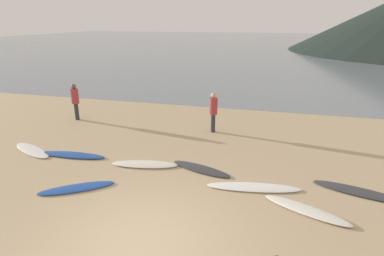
{
  "coord_description": "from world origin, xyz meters",
  "views": [
    {
      "loc": [
        2.38,
        -4.78,
        4.42
      ],
      "look_at": [
        -0.4,
        5.74,
        0.6
      ],
      "focal_mm": 29.03,
      "sensor_mm": 36.0,
      "label": 1
    }
  ],
  "objects_px": {
    "surfboard_2": "(72,155)",
    "person_1": "(213,109)",
    "surfboard_4": "(145,164)",
    "surfboard_1": "(32,150)",
    "surfboard_3": "(77,188)",
    "surfboard_8": "(359,192)",
    "surfboard_6": "(254,187)",
    "surfboard_7": "(306,210)",
    "surfboard_5": "(201,169)",
    "person_0": "(75,99)"
  },
  "relations": [
    {
      "from": "surfboard_5",
      "to": "surfboard_7",
      "type": "bearing_deg",
      "value": -8.81
    },
    {
      "from": "surfboard_7",
      "to": "surfboard_3",
      "type": "bearing_deg",
      "value": -152.42
    },
    {
      "from": "surfboard_3",
      "to": "surfboard_8",
      "type": "height_order",
      "value": "surfboard_8"
    },
    {
      "from": "surfboard_4",
      "to": "surfboard_7",
      "type": "xyz_separation_m",
      "value": [
        4.8,
        -1.35,
        0.01
      ]
    },
    {
      "from": "surfboard_4",
      "to": "person_1",
      "type": "bearing_deg",
      "value": 57.41
    },
    {
      "from": "surfboard_4",
      "to": "surfboard_8",
      "type": "xyz_separation_m",
      "value": [
        6.24,
        -0.07,
        -0.01
      ]
    },
    {
      "from": "surfboard_4",
      "to": "person_0",
      "type": "relative_size",
      "value": 1.26
    },
    {
      "from": "surfboard_8",
      "to": "person_0",
      "type": "height_order",
      "value": "person_0"
    },
    {
      "from": "surfboard_4",
      "to": "surfboard_5",
      "type": "xyz_separation_m",
      "value": [
        1.81,
        0.16,
        -0.01
      ]
    },
    {
      "from": "surfboard_4",
      "to": "surfboard_7",
      "type": "bearing_deg",
      "value": -26.04
    },
    {
      "from": "surfboard_2",
      "to": "surfboard_6",
      "type": "height_order",
      "value": "surfboard_2"
    },
    {
      "from": "surfboard_1",
      "to": "surfboard_4",
      "type": "relative_size",
      "value": 0.99
    },
    {
      "from": "surfboard_1",
      "to": "surfboard_2",
      "type": "height_order",
      "value": "surfboard_2"
    },
    {
      "from": "surfboard_1",
      "to": "surfboard_2",
      "type": "distance_m",
      "value": 1.64
    },
    {
      "from": "surfboard_1",
      "to": "person_0",
      "type": "height_order",
      "value": "person_0"
    },
    {
      "from": "surfboard_4",
      "to": "surfboard_8",
      "type": "distance_m",
      "value": 6.24
    },
    {
      "from": "surfboard_7",
      "to": "surfboard_5",
      "type": "bearing_deg",
      "value": 176.17
    },
    {
      "from": "surfboard_6",
      "to": "person_1",
      "type": "height_order",
      "value": "person_1"
    },
    {
      "from": "surfboard_3",
      "to": "surfboard_4",
      "type": "bearing_deg",
      "value": 23.19
    },
    {
      "from": "surfboard_3",
      "to": "person_1",
      "type": "distance_m",
      "value": 6.21
    },
    {
      "from": "surfboard_2",
      "to": "person_1",
      "type": "relative_size",
      "value": 1.43
    },
    {
      "from": "person_1",
      "to": "surfboard_1",
      "type": "bearing_deg",
      "value": -60.68
    },
    {
      "from": "surfboard_7",
      "to": "person_0",
      "type": "bearing_deg",
      "value": 175.6
    },
    {
      "from": "surfboard_2",
      "to": "surfboard_7",
      "type": "xyz_separation_m",
      "value": [
        7.48,
        -1.39,
        0.01
      ]
    },
    {
      "from": "surfboard_3",
      "to": "surfboard_6",
      "type": "height_order",
      "value": "surfboard_6"
    },
    {
      "from": "surfboard_6",
      "to": "person_0",
      "type": "distance_m",
      "value": 9.47
    },
    {
      "from": "surfboard_1",
      "to": "surfboard_2",
      "type": "bearing_deg",
      "value": 24.33
    },
    {
      "from": "surfboard_4",
      "to": "surfboard_1",
      "type": "bearing_deg",
      "value": 169.16
    },
    {
      "from": "surfboard_3",
      "to": "surfboard_6",
      "type": "xyz_separation_m",
      "value": [
        4.71,
        1.29,
        0.0
      ]
    },
    {
      "from": "surfboard_3",
      "to": "surfboard_1",
      "type": "bearing_deg",
      "value": 115.64
    },
    {
      "from": "surfboard_7",
      "to": "person_1",
      "type": "relative_size",
      "value": 1.27
    },
    {
      "from": "surfboard_3",
      "to": "surfboard_7",
      "type": "bearing_deg",
      "value": -28.35
    },
    {
      "from": "surfboard_3",
      "to": "person_0",
      "type": "height_order",
      "value": "person_0"
    },
    {
      "from": "surfboard_6",
      "to": "surfboard_3",
      "type": "bearing_deg",
      "value": -173.84
    },
    {
      "from": "person_0",
      "to": "surfboard_3",
      "type": "bearing_deg",
      "value": -53.13
    },
    {
      "from": "person_0",
      "to": "person_1",
      "type": "relative_size",
      "value": 1.01
    },
    {
      "from": "person_1",
      "to": "person_0",
      "type": "bearing_deg",
      "value": -92.81
    },
    {
      "from": "surfboard_4",
      "to": "surfboard_6",
      "type": "height_order",
      "value": "surfboard_4"
    },
    {
      "from": "person_0",
      "to": "surfboard_8",
      "type": "bearing_deg",
      "value": -15.54
    },
    {
      "from": "surfboard_4",
      "to": "surfboard_8",
      "type": "height_order",
      "value": "surfboard_4"
    },
    {
      "from": "surfboard_1",
      "to": "surfboard_6",
      "type": "relative_size",
      "value": 0.81
    },
    {
      "from": "surfboard_2",
      "to": "person_1",
      "type": "distance_m",
      "value": 5.6
    },
    {
      "from": "surfboard_2",
      "to": "surfboard_8",
      "type": "xyz_separation_m",
      "value": [
        8.92,
        -0.11,
        -0.01
      ]
    },
    {
      "from": "surfboard_3",
      "to": "surfboard_4",
      "type": "distance_m",
      "value": 2.21
    },
    {
      "from": "surfboard_2",
      "to": "surfboard_5",
      "type": "relative_size",
      "value": 1.17
    },
    {
      "from": "surfboard_2",
      "to": "person_0",
      "type": "xyz_separation_m",
      "value": [
        -2.26,
        3.64,
        0.95
      ]
    },
    {
      "from": "surfboard_2",
      "to": "surfboard_6",
      "type": "bearing_deg",
      "value": -9.27
    },
    {
      "from": "surfboard_2",
      "to": "surfboard_7",
      "type": "bearing_deg",
      "value": -14.26
    },
    {
      "from": "surfboard_4",
      "to": "surfboard_7",
      "type": "height_order",
      "value": "surfboard_7"
    },
    {
      "from": "surfboard_1",
      "to": "surfboard_7",
      "type": "distance_m",
      "value": 9.22
    }
  ]
}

